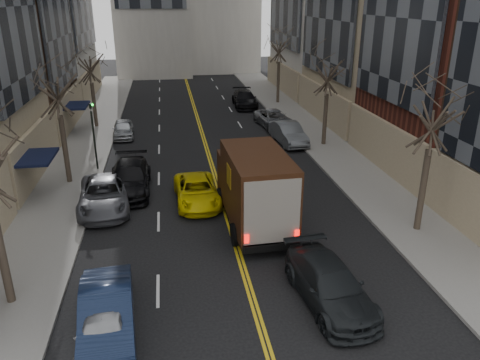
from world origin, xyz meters
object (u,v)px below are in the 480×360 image
(ups_truck, at_px, (254,188))
(pedestrian, at_px, (244,165))
(taxi, at_px, (197,191))
(observer_sedan, at_px, (330,285))

(ups_truck, xyz_separation_m, pedestrian, (0.51, 5.96, -0.99))
(ups_truck, relative_size, taxi, 1.46)
(observer_sedan, bearing_deg, pedestrian, 88.62)
(ups_truck, height_order, taxi, ups_truck)
(ups_truck, relative_size, observer_sedan, 1.33)
(taxi, xyz_separation_m, pedestrian, (3.12, 2.93, 0.27))
(observer_sedan, relative_size, pedestrian, 2.83)
(observer_sedan, xyz_separation_m, pedestrian, (-1.04, 12.64, 0.20))
(taxi, distance_m, pedestrian, 4.29)
(taxi, bearing_deg, ups_truck, -51.56)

